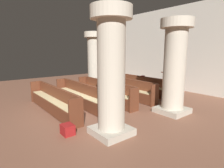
{
  "coord_description": "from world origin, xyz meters",
  "views": [
    {
      "loc": [
        5.48,
        -3.13,
        2.16
      ],
      "look_at": [
        -0.56,
        1.67,
        0.75
      ],
      "focal_mm": 29.37,
      "sensor_mm": 36.0,
      "label": 1
    }
  ],
  "objects": [
    {
      "name": "hymn_book",
      "position": [
        -0.8,
        3.87,
        0.89
      ],
      "size": [
        0.15,
        0.18,
        0.03
      ],
      "primitive_type": "cube",
      "color": "maroon",
      "rests_on": "pew_row_0"
    },
    {
      "name": "pew_row_0",
      "position": [
        -0.76,
        3.67,
        0.47
      ],
      "size": [
        3.69,
        0.46,
        0.87
      ],
      "color": "brown",
      "rests_on": "ground"
    },
    {
      "name": "pew_row_1",
      "position": [
        -0.76,
        2.54,
        0.47
      ],
      "size": [
        3.69,
        0.46,
        0.87
      ],
      "color": "brown",
      "rests_on": "ground"
    },
    {
      "name": "lectern",
      "position": [
        -0.1,
        4.91,
        0.45
      ],
      "size": [
        0.48,
        0.45,
        1.08
      ],
      "color": "#492215",
      "rests_on": "ground"
    },
    {
      "name": "ground_plane",
      "position": [
        0.0,
        0.0,
        0.0
      ],
      "size": [
        19.2,
        19.2,
        0.0
      ],
      "primitive_type": "plane",
      "color": "brown"
    },
    {
      "name": "pew_row_4",
      "position": [
        -0.76,
        -0.87,
        0.47
      ],
      "size": [
        3.69,
        0.46,
        0.87
      ],
      "color": "brown",
      "rests_on": "ground"
    },
    {
      "name": "pew_row_2",
      "position": [
        -0.76,
        1.4,
        0.47
      ],
      "size": [
        3.69,
        0.47,
        0.87
      ],
      "color": "brown",
      "rests_on": "ground"
    },
    {
      "name": "pillar_aisle_rear",
      "position": [
        1.95,
        -0.34,
        1.66
      ],
      "size": [
        1.0,
        1.0,
        3.19
      ],
      "color": "#B6AD9A",
      "rests_on": "ground"
    },
    {
      "name": "pillar_aisle_side",
      "position": [
        1.95,
        2.38,
        1.66
      ],
      "size": [
        1.06,
        1.06,
        3.19
      ],
      "color": "#B6AD9A",
      "rests_on": "ground"
    },
    {
      "name": "pillar_far_side",
      "position": [
        -3.41,
        2.63,
        1.66
      ],
      "size": [
        1.06,
        1.06,
        3.19
      ],
      "color": "#B6AD9A",
      "rests_on": "ground"
    },
    {
      "name": "back_wall",
      "position": [
        0.0,
        6.08,
        2.25
      ],
      "size": [
        10.0,
        0.16,
        4.5
      ],
      "primitive_type": "cube",
      "color": "silver",
      "rests_on": "ground"
    },
    {
      "name": "pew_row_3",
      "position": [
        -0.76,
        0.27,
        0.47
      ],
      "size": [
        3.69,
        0.46,
        0.87
      ],
      "color": "brown",
      "rests_on": "ground"
    },
    {
      "name": "kneeler_box_red",
      "position": [
        1.26,
        -1.25,
        0.14
      ],
      "size": [
        0.35,
        0.29,
        0.27
      ],
      "primitive_type": "cube",
      "color": "maroon",
      "rests_on": "ground"
    }
  ]
}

